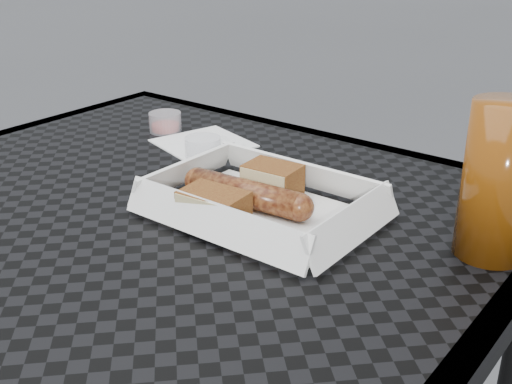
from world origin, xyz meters
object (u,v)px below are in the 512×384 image
(patio_table, at_px, (134,277))
(food_tray, at_px, (261,212))
(bratwurst, at_px, (246,193))
(drink_glass, at_px, (499,181))

(patio_table, distance_m, food_tray, 0.17)
(patio_table, height_order, bratwurst, bratwurst)
(drink_glass, bearing_deg, bratwurst, -165.51)
(food_tray, xyz_separation_m, drink_glass, (0.24, 0.06, 0.08))
(patio_table, xyz_separation_m, bratwurst, (0.09, 0.10, 0.10))
(food_tray, bearing_deg, bratwurst, -176.18)
(patio_table, distance_m, drink_glass, 0.41)
(food_tray, distance_m, bratwurst, 0.03)
(patio_table, height_order, drink_glass, drink_glass)
(bratwurst, bearing_deg, food_tray, 3.82)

